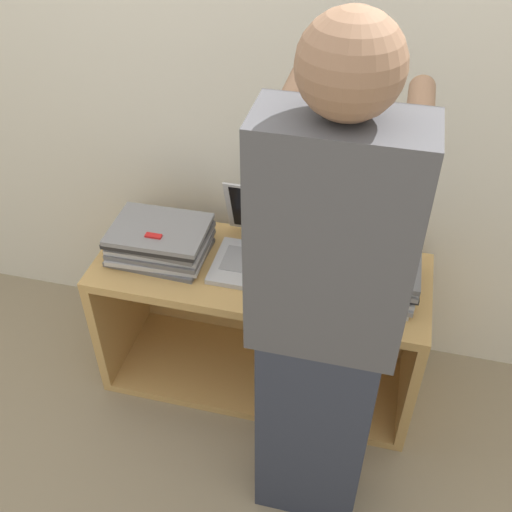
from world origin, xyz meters
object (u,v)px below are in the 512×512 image
laptop_stack_right (366,273)px  person (324,324)px  laptop_stack_left (160,240)px  laptop_open (264,248)px

laptop_stack_right → person: (-0.09, -0.47, 0.19)m
laptop_stack_left → laptop_open: bearing=8.5°
laptop_stack_right → laptop_stack_left: bearing=179.9°
laptop_stack_left → person: person is taller
laptop_stack_left → laptop_stack_right: (0.77, -0.00, 0.00)m
person → laptop_stack_left: bearing=145.4°
laptop_open → laptop_stack_left: size_ratio=0.96×
laptop_open → person: size_ratio=0.21×
laptop_open → laptop_stack_left: laptop_open is taller
laptop_open → person: 0.63m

